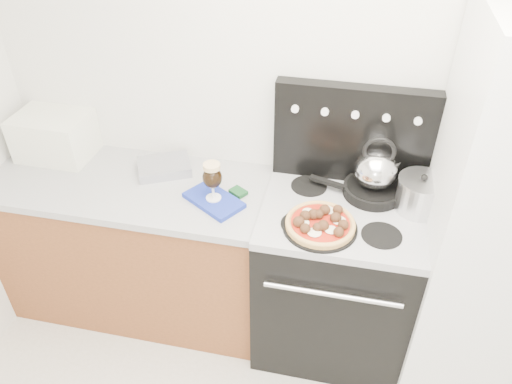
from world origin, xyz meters
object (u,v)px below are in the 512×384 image
(oven_mitt, at_px, (214,200))
(tea_kettle, at_px, (377,167))
(pizza_pan, at_px, (320,227))
(stock_pot, at_px, (420,195))
(skillet, at_px, (373,190))
(beer_glass, at_px, (213,181))
(pizza, at_px, (320,222))
(fridge, at_px, (504,229))
(base_cabinet, at_px, (139,248))
(toaster_oven, at_px, (55,135))
(stove_body, at_px, (333,280))

(oven_mitt, bearing_deg, tea_kettle, 14.94)
(pizza_pan, relative_size, stock_pot, 1.55)
(skillet, bearing_deg, beer_glass, -165.06)
(pizza, bearing_deg, pizza_pan, 180.00)
(oven_mitt, height_order, stock_pot, stock_pot)
(beer_glass, height_order, pizza_pan, beer_glass)
(stock_pot, bearing_deg, pizza, -151.28)
(pizza_pan, bearing_deg, fridge, 9.39)
(base_cabinet, relative_size, pizza_pan, 4.32)
(skillet, distance_m, tea_kettle, 0.14)
(toaster_oven, bearing_deg, oven_mitt, -12.72)
(fridge, height_order, toaster_oven, fridge)
(pizza_pan, height_order, skillet, skillet)
(toaster_oven, relative_size, skillet, 1.35)
(pizza_pan, relative_size, pizza, 1.08)
(fridge, distance_m, tea_kettle, 0.61)
(stove_body, relative_size, pizza, 2.83)
(pizza_pan, xyz_separation_m, tea_kettle, (0.22, 0.30, 0.16))
(beer_glass, height_order, stock_pot, beer_glass)
(base_cabinet, relative_size, toaster_oven, 3.78)
(base_cabinet, xyz_separation_m, fridge, (1.80, -0.05, 0.52))
(stove_body, xyz_separation_m, oven_mitt, (-0.62, -0.05, 0.47))
(fridge, relative_size, skillet, 6.68)
(toaster_oven, relative_size, beer_glass, 1.90)
(oven_mitt, height_order, pizza, pizza)
(toaster_oven, distance_m, tea_kettle, 1.70)
(toaster_oven, xyz_separation_m, pizza, (1.48, -0.34, -0.07))
(oven_mitt, relative_size, skillet, 1.01)
(skillet, bearing_deg, stove_body, -131.09)
(pizza_pan, bearing_deg, skillet, 54.03)
(base_cabinet, relative_size, tea_kettle, 6.41)
(skillet, distance_m, stock_pot, 0.23)
(oven_mitt, bearing_deg, base_cabinet, 171.17)
(beer_glass, xyz_separation_m, stock_pot, (0.96, 0.13, -0.03))
(tea_kettle, xyz_separation_m, stock_pot, (0.21, -0.07, -0.09))
(beer_glass, height_order, skillet, beer_glass)
(toaster_oven, bearing_deg, pizza, -11.83)
(stock_pot, bearing_deg, beer_glass, -172.18)
(tea_kettle, bearing_deg, pizza, -110.75)
(beer_glass, xyz_separation_m, pizza, (0.53, -0.11, -0.07))
(stove_body, relative_size, toaster_oven, 2.29)
(pizza_pan, bearing_deg, base_cabinet, 169.88)
(fridge, bearing_deg, pizza, -170.61)
(tea_kettle, relative_size, stock_pot, 1.05)
(toaster_oven, relative_size, pizza, 1.23)
(base_cabinet, relative_size, fridge, 0.76)
(fridge, height_order, beer_glass, fridge)
(toaster_oven, bearing_deg, skillet, -0.10)
(fridge, distance_m, oven_mitt, 1.32)
(base_cabinet, xyz_separation_m, stock_pot, (1.45, 0.06, 0.57))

